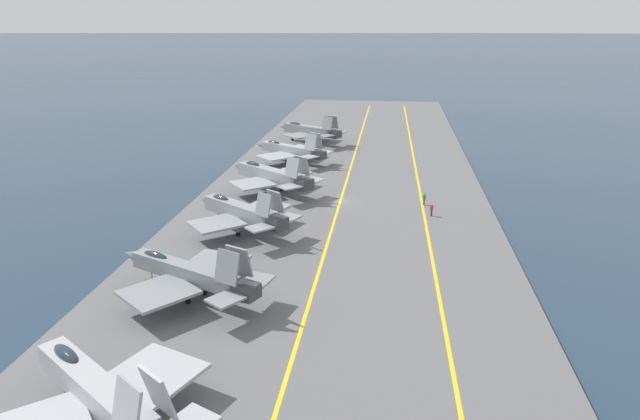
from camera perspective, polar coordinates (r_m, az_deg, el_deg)
name	(u,v)px	position (r m, az deg, el deg)	size (l,w,h in m)	color
ground_plane	(340,204)	(82.52, 2.03, 0.58)	(2000.00, 2000.00, 0.00)	#23384C
carrier_deck	(340,203)	(82.46, 2.03, 0.71)	(212.44, 42.61, 0.40)	slate
deck_stripe_foul_line	(422,205)	(82.24, 10.19, 0.52)	(191.20, 0.36, 0.01)	yellow
deck_stripe_centerline	(340,202)	(82.40, 2.03, 0.85)	(191.20, 0.36, 0.01)	yellow
parked_jet_nearest	(98,393)	(40.34, -21.36, -16.66)	(14.40, 16.30, 6.68)	#A8AAAF
parked_jet_second	(188,273)	(55.10, -13.03, -6.15)	(14.02, 16.77, 6.23)	gray
parked_jet_third	(241,212)	(70.44, -7.94, -0.16)	(13.70, 14.91, 6.27)	gray
parked_jet_fourth	(271,175)	(86.76, -4.96, 3.50)	(14.14, 16.11, 6.38)	#93999E
parked_jet_fifth	(291,150)	(104.89, -2.96, 6.02)	(13.94, 15.66, 5.98)	#9EA3A8
parked_jet_sixth	(309,130)	(120.81, -1.07, 7.96)	(12.98, 15.76, 6.34)	gray
crew_red_vest	(432,210)	(77.49, 11.10, 0.04)	(0.46, 0.41, 1.67)	#383328
crew_green_vest	(424,198)	(81.94, 10.37, 1.15)	(0.41, 0.46, 1.76)	#4C473D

